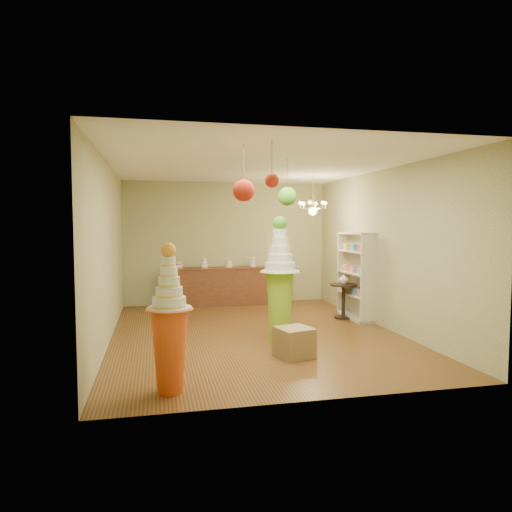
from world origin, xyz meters
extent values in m
plane|color=#553617|center=(0.00, 0.00, 0.00)|extent=(6.50, 6.50, 0.00)
plane|color=white|center=(0.00, 0.00, 3.00)|extent=(6.50, 6.50, 0.00)
cube|color=tan|center=(0.00, 3.25, 1.50)|extent=(5.00, 0.04, 3.00)
cube|color=tan|center=(0.00, -3.25, 1.50)|extent=(5.00, 0.04, 3.00)
cube|color=tan|center=(-2.50, 0.00, 1.50)|extent=(0.04, 6.50, 3.00)
cube|color=tan|center=(2.50, 0.00, 1.50)|extent=(0.04, 6.50, 3.00)
cone|color=#86BF2A|center=(0.28, -0.72, 0.59)|extent=(0.56, 0.56, 1.18)
cylinder|color=silver|center=(0.28, -0.72, 1.19)|extent=(0.75, 0.75, 0.03)
cylinder|color=silver|center=(0.28, -0.72, 1.27)|extent=(0.61, 0.61, 0.14)
cylinder|color=silver|center=(0.28, -0.72, 1.41)|extent=(0.50, 0.50, 0.14)
cylinder|color=silver|center=(0.28, -0.72, 1.55)|extent=(0.41, 0.41, 0.14)
cylinder|color=silver|center=(0.28, -0.72, 1.69)|extent=(0.34, 0.34, 0.14)
cylinder|color=silver|center=(0.28, -0.72, 1.82)|extent=(0.28, 0.28, 0.14)
sphere|color=#499E21|center=(0.28, -0.72, 1.99)|extent=(0.23, 0.23, 0.23)
cone|color=#E1521A|center=(-1.58, -2.64, 0.49)|extent=(0.52, 0.52, 0.98)
cylinder|color=silver|center=(-1.58, -2.64, 1.00)|extent=(0.63, 0.63, 0.03)
cylinder|color=silver|center=(-1.58, -2.64, 1.07)|extent=(0.47, 0.47, 0.12)
cylinder|color=silver|center=(-1.58, -2.64, 1.19)|extent=(0.38, 0.38, 0.12)
cylinder|color=silver|center=(-1.58, -2.64, 1.30)|extent=(0.30, 0.30, 0.12)
cylinder|color=silver|center=(-1.58, -2.64, 1.42)|extent=(0.24, 0.24, 0.12)
cylinder|color=silver|center=(-1.58, -2.64, 1.54)|extent=(0.19, 0.19, 0.12)
sphere|color=gold|center=(-1.58, -2.64, 1.67)|extent=(0.17, 0.17, 0.17)
cube|color=olive|center=(0.27, -1.58, 0.22)|extent=(0.59, 0.59, 0.44)
cube|color=#582E1C|center=(0.00, 2.97, 0.45)|extent=(3.00, 0.50, 0.90)
cube|color=#582E1C|center=(0.00, 2.97, 0.91)|extent=(3.04, 0.54, 0.03)
cylinder|color=silver|center=(-1.20, 2.97, 1.00)|extent=(0.18, 0.18, 0.16)
cylinder|color=silver|center=(-0.60, 2.97, 1.04)|extent=(0.18, 0.18, 0.24)
cylinder|color=silver|center=(0.00, 2.97, 1.00)|extent=(0.18, 0.18, 0.16)
cylinder|color=silver|center=(0.60, 2.97, 1.04)|extent=(0.18, 0.18, 0.24)
cylinder|color=silver|center=(1.20, 2.97, 1.00)|extent=(0.18, 0.18, 0.16)
cube|color=beige|center=(2.48, 0.80, 0.90)|extent=(0.04, 1.20, 1.80)
cube|color=beige|center=(2.32, 0.80, 0.50)|extent=(0.30, 1.14, 0.03)
cube|color=beige|center=(2.32, 0.80, 0.95)|extent=(0.30, 1.14, 0.03)
cube|color=beige|center=(2.32, 0.80, 1.40)|extent=(0.30, 1.14, 0.03)
cylinder|color=black|center=(2.10, 0.88, 0.02)|extent=(0.47, 0.47, 0.04)
cylinder|color=black|center=(2.10, 0.88, 0.35)|extent=(0.09, 0.09, 0.70)
cylinder|color=black|center=(2.10, 0.88, 0.70)|extent=(0.71, 0.71, 0.04)
imported|color=beige|center=(2.10, 0.88, 0.83)|extent=(0.22, 0.22, 0.21)
cylinder|color=#463F32|center=(-0.59, -2.09, 2.70)|extent=(0.01, 0.01, 0.59)
sphere|color=#A82411|center=(-0.59, -2.09, 2.41)|extent=(0.29, 0.29, 0.29)
cylinder|color=#463F32|center=(0.30, -1.06, 2.70)|extent=(0.01, 0.01, 0.60)
sphere|color=#499E21|center=(0.30, -1.06, 2.40)|extent=(0.29, 0.29, 0.29)
cylinder|color=#463F32|center=(-0.33, -2.52, 2.75)|extent=(0.01, 0.01, 0.50)
sphere|color=#A82411|center=(-0.33, -2.52, 2.50)|extent=(0.17, 0.17, 0.17)
cylinder|color=#EAA852|center=(1.58, 1.38, 2.75)|extent=(0.02, 0.02, 0.50)
cylinder|color=#EAA852|center=(1.58, 1.38, 2.45)|extent=(0.10, 0.10, 0.30)
sphere|color=#E5BC7E|center=(1.58, 1.38, 2.25)|extent=(0.18, 0.18, 0.18)
camera|label=1|loc=(-1.72, -7.95, 1.97)|focal=32.00mm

